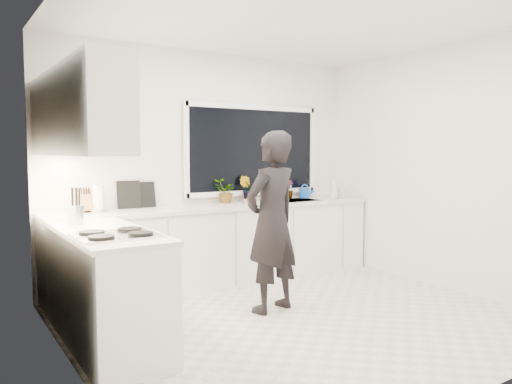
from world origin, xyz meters
TOP-DOWN VIEW (x-y plane):
  - floor at (0.00, 0.00)m, footprint 4.00×3.50m
  - wall_back at (0.00, 1.76)m, footprint 4.00×0.02m
  - wall_left at (-2.01, 0.00)m, footprint 0.02×3.50m
  - wall_right at (2.01, 0.00)m, footprint 0.02×3.50m
  - ceiling at (0.00, 0.00)m, footprint 4.00×3.50m
  - window at (0.60, 1.73)m, footprint 1.80×0.02m
  - base_cabinets_back at (0.00, 1.45)m, footprint 3.92×0.58m
  - base_cabinets_left at (-1.67, 0.35)m, footprint 0.58×1.60m
  - countertop_back at (0.00, 1.44)m, footprint 3.94×0.62m
  - countertop_left at (-1.67, 0.35)m, footprint 0.62×1.60m
  - upper_cabinets at (-1.79, 0.70)m, footprint 0.34×2.10m
  - sink at (1.05, 1.45)m, footprint 0.58×0.42m
  - faucet at (1.05, 1.65)m, footprint 0.03×0.03m
  - stovetop at (-1.69, -0.00)m, footprint 0.56×0.48m
  - person at (-0.09, 0.33)m, footprint 0.71×0.54m
  - pizza_tray at (0.50, 1.42)m, footprint 0.54×0.48m
  - pizza at (0.50, 1.42)m, footprint 0.49×0.43m
  - watering_can at (1.33, 1.61)m, footprint 0.17×0.17m
  - paper_towel_roll at (-1.38, 1.55)m, footprint 0.12×0.12m
  - knife_block at (-1.51, 1.59)m, footprint 0.15×0.12m
  - utensil_crock at (-1.78, 0.80)m, footprint 0.13×0.13m
  - picture_frame_large at (-0.83, 1.69)m, footprint 0.22×0.04m
  - picture_frame_small at (-1.02, 1.69)m, footprint 0.25×0.05m
  - herb_plants at (0.43, 1.61)m, footprint 1.15×0.24m
  - soap_bottles at (1.61, 1.30)m, footprint 0.25×0.12m

SIDE VIEW (x-z plane):
  - floor at x=0.00m, z-range -0.02..0.00m
  - base_cabinets_back at x=0.00m, z-range 0.00..0.88m
  - base_cabinets_left at x=-1.67m, z-range 0.00..0.88m
  - person at x=-0.09m, z-range 0.00..1.73m
  - sink at x=1.05m, z-range 0.80..0.94m
  - countertop_back at x=0.00m, z-range 0.88..0.92m
  - countertop_left at x=-1.67m, z-range 0.88..0.92m
  - stovetop at x=-1.69m, z-range 0.92..0.95m
  - pizza_tray at x=0.50m, z-range 0.92..0.95m
  - pizza at x=0.50m, z-range 0.95..0.96m
  - watering_can at x=1.33m, z-range 0.92..1.05m
  - utensil_crock at x=-1.78m, z-range 0.92..1.08m
  - faucet at x=1.05m, z-range 0.92..1.14m
  - knife_block at x=-1.51m, z-range 0.92..1.14m
  - soap_bottles at x=1.61m, z-range 0.91..1.18m
  - paper_towel_roll at x=-1.38m, z-range 0.92..1.18m
  - picture_frame_large at x=-0.83m, z-range 0.92..1.20m
  - herb_plants at x=0.43m, z-range 0.91..1.22m
  - picture_frame_small at x=-1.02m, z-range 0.92..1.22m
  - wall_back at x=0.00m, z-range 0.00..2.70m
  - wall_left at x=-2.01m, z-range 0.00..2.70m
  - wall_right at x=2.01m, z-range 0.00..2.70m
  - window at x=0.60m, z-range 1.05..2.05m
  - upper_cabinets at x=-1.79m, z-range 1.50..2.20m
  - ceiling at x=0.00m, z-range 2.70..2.72m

